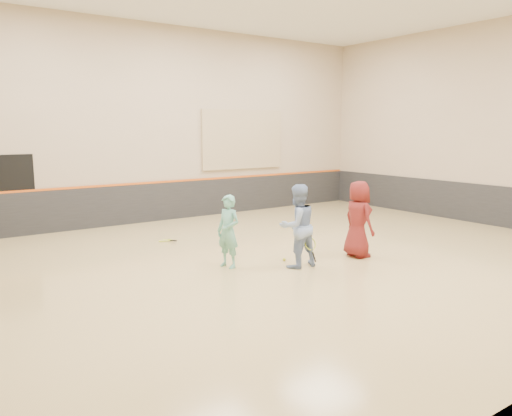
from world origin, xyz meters
TOP-DOWN VIEW (x-y plane):
  - room at (0.00, 0.00)m, footprint 15.04×12.04m
  - wainscot_back at (0.00, 5.97)m, footprint 14.90×0.04m
  - wainscot_right at (7.47, 0.00)m, footprint 0.04×11.90m
  - accent_stripe at (0.00, 5.96)m, footprint 14.90×0.03m
  - acoustic_panel at (2.80, 5.95)m, footprint 3.20×0.08m
  - doorway at (-4.50, 5.98)m, footprint 1.10×0.05m
  - girl at (-1.39, 0.19)m, footprint 0.50×0.63m
  - instructor at (-0.21, -0.62)m, footprint 0.88×0.70m
  - young_man at (1.47, -0.74)m, footprint 0.66×0.91m
  - held_racket at (0.00, -0.79)m, footprint 0.32×0.32m
  - spare_racket at (-1.44, 3.20)m, footprint 0.76×0.76m
  - ball_under_racket at (-0.14, -0.11)m, footprint 0.07×0.07m
  - ball_in_hand at (1.69, -0.81)m, footprint 0.07×0.07m
  - ball_beside_spare at (0.35, 3.21)m, footprint 0.07×0.07m

SIDE VIEW (x-z plane):
  - ball_under_racket at x=-0.14m, z-range 0.00..0.07m
  - ball_beside_spare at x=0.35m, z-range 0.00..0.07m
  - spare_racket at x=-1.44m, z-range 0.00..0.14m
  - held_racket at x=0.00m, z-range 0.20..0.81m
  - wainscot_back at x=0.00m, z-range 0.00..1.20m
  - wainscot_right at x=7.47m, z-range 0.00..1.20m
  - girl at x=-1.39m, z-range 0.00..1.53m
  - room at x=0.00m, z-range -2.30..3.92m
  - young_man at x=1.47m, z-range 0.00..1.72m
  - instructor at x=-0.21m, z-range 0.00..1.75m
  - ball_in_hand at x=1.69m, z-range 1.04..1.10m
  - doorway at x=-4.50m, z-range 0.00..2.20m
  - accent_stripe at x=0.00m, z-range 1.19..1.25m
  - acoustic_panel at x=2.80m, z-range 1.50..3.50m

